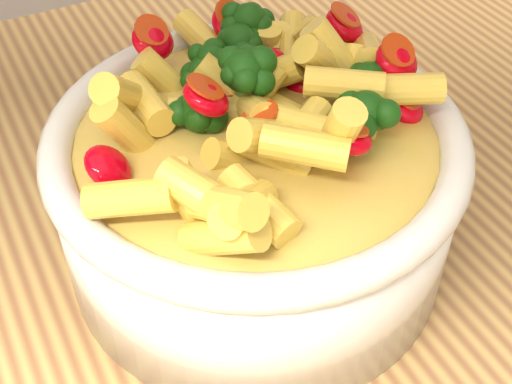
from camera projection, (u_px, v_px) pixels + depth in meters
name	position (u px, v px, depth m)	size (l,w,h in m)	color
table	(291.00, 351.00, 0.54)	(1.20, 0.80, 0.90)	tan
serving_bowl	(256.00, 190.00, 0.44)	(0.25, 0.25, 0.11)	silver
pasta_salad	(256.00, 103.00, 0.39)	(0.20, 0.20, 0.04)	#EDC04B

